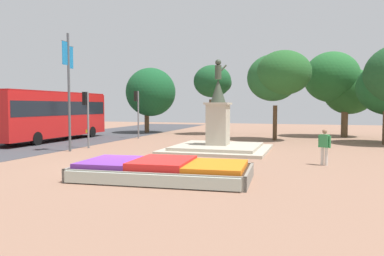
# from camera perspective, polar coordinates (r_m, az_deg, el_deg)

# --- Properties ---
(ground_plane) EXTENTS (80.83, 80.83, 0.00)m
(ground_plane) POSITION_cam_1_polar(r_m,az_deg,el_deg) (16.39, -9.61, -5.83)
(ground_plane) COLOR #8C6651
(flower_planter) EXTENTS (6.42, 3.47, 0.71)m
(flower_planter) POSITION_cam_1_polar(r_m,az_deg,el_deg) (13.47, -4.57, -6.47)
(flower_planter) COLOR #38281C
(flower_planter) RESTS_ON ground_plane
(statue_monument) EXTENTS (5.80, 5.80, 5.29)m
(statue_monument) POSITION_cam_1_polar(r_m,az_deg,el_deg) (21.84, 3.97, -1.34)
(statue_monument) COLOR #B5AA96
(statue_monument) RESTS_ON ground_plane
(traffic_light_mid_block) EXTENTS (0.42, 0.31, 3.47)m
(traffic_light_mid_block) POSITION_cam_1_polar(r_m,az_deg,el_deg) (23.94, -15.77, 2.75)
(traffic_light_mid_block) COLOR slate
(traffic_light_mid_block) RESTS_ON ground_plane
(traffic_light_far_corner) EXTENTS (0.42, 0.31, 3.78)m
(traffic_light_far_corner) POSITION_cam_1_polar(r_m,az_deg,el_deg) (30.12, -8.36, 3.43)
(traffic_light_far_corner) COLOR slate
(traffic_light_far_corner) RESTS_ON ground_plane
(banner_pole) EXTENTS (0.14, 1.08, 6.71)m
(banner_pole) POSITION_cam_1_polar(r_m,az_deg,el_deg) (22.51, -18.27, 5.89)
(banner_pole) COLOR #4C5156
(banner_pole) RESTS_ON ground_plane
(city_bus) EXTENTS (2.63, 11.08, 3.64)m
(city_bus) POSITION_cam_1_polar(r_m,az_deg,el_deg) (29.72, -20.67, 2.16)
(city_bus) COLOR red
(city_bus) RESTS_ON ground_plane
(pedestrian_near_planter) EXTENTS (0.52, 0.37, 1.59)m
(pedestrian_near_planter) POSITION_cam_1_polar(r_m,az_deg,el_deg) (17.42, 19.53, -2.40)
(pedestrian_near_planter) COLOR beige
(pedestrian_near_planter) RESTS_ON ground_plane
(park_tree_far_left) EXTENTS (3.40, 3.99, 6.28)m
(park_tree_far_left) POSITION_cam_1_polar(r_m,az_deg,el_deg) (34.29, 3.34, 6.96)
(park_tree_far_left) COLOR brown
(park_tree_far_left) RESTS_ON ground_plane
(park_tree_far_right) EXTENTS (4.82, 4.54, 6.71)m
(park_tree_far_right) POSITION_cam_1_polar(r_m,az_deg,el_deg) (29.13, 13.03, 7.83)
(park_tree_far_right) COLOR #4C3823
(park_tree_far_right) RESTS_ON ground_plane
(park_tree_street_side) EXTENTS (4.75, 4.90, 6.25)m
(park_tree_street_side) POSITION_cam_1_polar(r_m,az_deg,el_deg) (36.47, -6.43, 5.41)
(park_tree_street_side) COLOR brown
(park_tree_street_side) RESTS_ON ground_plane
(park_tree_distant) EXTENTS (5.86, 4.97, 7.13)m
(park_tree_distant) POSITION_cam_1_polar(r_m,az_deg,el_deg) (33.91, 21.55, 6.34)
(park_tree_distant) COLOR brown
(park_tree_distant) RESTS_ON ground_plane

